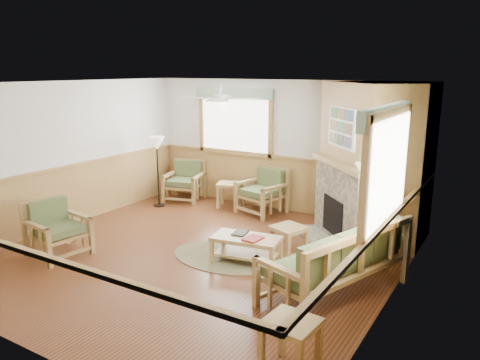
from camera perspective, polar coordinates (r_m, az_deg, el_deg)
The scene contains 24 objects.
floor at distance 7.60m, azimuth -5.39°, elevation -9.19°, with size 6.00×6.00×0.01m, color #592F18.
ceiling at distance 7.03m, azimuth -5.89°, elevation 11.64°, with size 6.00×6.00×0.01m, color white.
wall_back at distance 9.71m, azimuth 5.06°, elevation 4.12°, with size 6.00×0.02×2.70m, color silver.
wall_front at distance 5.21m, azimuth -25.90°, elevation -5.40°, with size 6.00×0.02×2.70m, color silver.
wall_left at distance 9.28m, azimuth -20.64°, elevation 2.88°, with size 0.02×6.00×2.70m, color silver.
wall_right at distance 5.94m, azimuth 18.22°, elevation -2.49°, with size 0.02×6.00×2.70m, color silver.
wainscot at distance 7.41m, azimuth -5.49°, elevation -5.22°, with size 6.00×6.00×1.10m, color #A67E44, non-canonical shape.
fireplace at distance 8.11m, azimuth 15.10°, elevation 1.86°, with size 2.20×2.20×2.70m, color #A67E44, non-canonical shape.
window_back at distance 10.10m, azimuth -0.61°, elevation 11.26°, with size 1.90×0.16×1.50m, color white, non-canonical shape.
window_right at distance 5.56m, azimuth 18.22°, elevation 8.84°, with size 0.16×1.90×1.50m, color white, non-canonical shape.
ceiling_fan at distance 7.10m, azimuth -2.42°, elevation 11.39°, with size 1.24×1.24×0.36m, color white, non-canonical shape.
sofa at distance 6.29m, azimuth 11.58°, elevation -9.50°, with size 0.87×2.12×0.98m, color #A3824C, non-canonical shape.
armchair_back_left at distance 10.60m, azimuth -6.80°, elevation -0.15°, with size 0.78×0.78×0.88m, color #A3824C, non-canonical shape.
armchair_back_right at distance 9.60m, azimuth 2.67°, elevation -1.38°, with size 0.82×0.82×0.92m, color #A3824C, non-canonical shape.
armchair_left at distance 7.98m, azimuth -21.34°, elevation -5.56°, with size 0.79×0.79×0.88m, color #A3824C, non-canonical shape.
coffee_table at distance 7.25m, azimuth 0.75°, elevation -8.47°, with size 1.03×0.52×0.41m, color #A3824C, non-canonical shape.
end_table_chairs at distance 10.04m, azimuth -1.32°, elevation -1.83°, with size 0.48×0.46×0.54m, color #A3824C, non-canonical shape.
end_table_sofa at distance 4.86m, azimuth 6.15°, elevation -19.51°, with size 0.50×0.48×0.55m, color #A3824C, non-canonical shape.
footstool at distance 7.71m, azimuth 5.93°, elevation -7.15°, with size 0.49×0.49×0.42m, color #A3824C, non-canonical shape.
braided_rug at distance 7.50m, azimuth -1.87°, elevation -9.36°, with size 1.77×1.77×0.01m, color brown.
floor_lamp_left at distance 10.16m, azimuth -9.99°, elevation 1.01°, with size 0.35×0.35×1.53m, color black, non-canonical shape.
floor_lamp_right at distance 7.47m, azimuth 14.85°, elevation -3.71°, with size 0.35×0.35×1.53m, color black, non-canonical shape.
book_red at distance 7.06m, azimuth 1.60°, elevation -7.05°, with size 0.22×0.30×0.03m, color maroon.
book_dark at distance 7.30m, azimuth 0.02°, elevation -6.38°, with size 0.20×0.27×0.03m, color black.
Camera 1 is at (4.24, -5.60, 2.91)m, focal length 35.00 mm.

